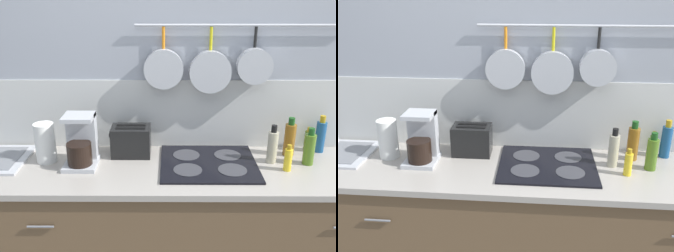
{
  "view_description": "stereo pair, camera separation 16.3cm",
  "coord_description": "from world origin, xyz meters",
  "views": [
    {
      "loc": [
        -0.12,
        -1.94,
        1.89
      ],
      "look_at": [
        -0.13,
        0.0,
        1.16
      ],
      "focal_mm": 40.0,
      "sensor_mm": 36.0,
      "label": 1
    },
    {
      "loc": [
        0.04,
        -1.93,
        1.89
      ],
      "look_at": [
        -0.13,
        0.0,
        1.16
      ],
      "focal_mm": 40.0,
      "sensor_mm": 36.0,
      "label": 2
    }
  ],
  "objects": [
    {
      "name": "wall_back",
      "position": [
        0.0,
        0.35,
        1.27
      ],
      "size": [
        7.2,
        0.15,
        2.6
      ],
      "color": "#999EA8",
      "rests_on": "ground_plane"
    },
    {
      "name": "cabinet_base",
      "position": [
        0.0,
        -0.0,
        0.43
      ],
      "size": [
        3.2,
        0.6,
        0.87
      ],
      "color": "brown",
      "rests_on": "ground_plane"
    },
    {
      "name": "countertop",
      "position": [
        0.0,
        0.0,
        0.89
      ],
      "size": [
        3.24,
        0.62,
        0.03
      ],
      "color": "#A59E93",
      "rests_on": "cabinet_base"
    },
    {
      "name": "paper_towel_roll",
      "position": [
        -0.86,
        0.09,
        1.02
      ],
      "size": [
        0.12,
        0.12,
        0.24
      ],
      "color": "white",
      "rests_on": "countertop"
    },
    {
      "name": "coffee_maker",
      "position": [
        -0.64,
        0.05,
        1.03
      ],
      "size": [
        0.19,
        0.21,
        0.3
      ],
      "color": "#B7BABF",
      "rests_on": "countertop"
    },
    {
      "name": "toaster",
      "position": [
        -0.36,
        0.18,
        1.0
      ],
      "size": [
        0.25,
        0.16,
        0.19
      ],
      "color": "black",
      "rests_on": "countertop"
    },
    {
      "name": "cooktop",
      "position": [
        0.1,
        0.05,
        0.91
      ],
      "size": [
        0.56,
        0.5,
        0.01
      ],
      "color": "black",
      "rests_on": "countertop"
    },
    {
      "name": "bottle_olive_oil",
      "position": [
        0.48,
        0.08,
        1.01
      ],
      "size": [
        0.06,
        0.06,
        0.23
      ],
      "color": "#BFB799",
      "rests_on": "countertop"
    },
    {
      "name": "bottle_dish_soap",
      "position": [
        0.55,
        -0.03,
        0.97
      ],
      "size": [
        0.04,
        0.04,
        0.16
      ],
      "color": "yellow",
      "rests_on": "countertop"
    },
    {
      "name": "bottle_vinegar",
      "position": [
        0.61,
        0.18,
        1.01
      ],
      "size": [
        0.07,
        0.07,
        0.24
      ],
      "color": "#8C5919",
      "rests_on": "countertop"
    },
    {
      "name": "bottle_sesame_oil",
      "position": [
        0.69,
        0.06,
        1.0
      ],
      "size": [
        0.06,
        0.06,
        0.22
      ],
      "color": "#4C721E",
      "rests_on": "countertop"
    },
    {
      "name": "bottle_cooking_wine",
      "position": [
        0.76,
        0.26,
        0.97
      ],
      "size": [
        0.04,
        0.04,
        0.15
      ],
      "color": "#4C721E",
      "rests_on": "countertop"
    },
    {
      "name": "bottle_hot_sauce",
      "position": [
        0.82,
        0.24,
        1.01
      ],
      "size": [
        0.06,
        0.06,
        0.24
      ],
      "color": "navy",
      "rests_on": "countertop"
    }
  ]
}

